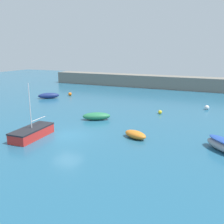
{
  "coord_description": "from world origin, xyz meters",
  "views": [
    {
      "loc": [
        12.74,
        -17.88,
        7.61
      ],
      "look_at": [
        1.2,
        7.32,
        0.69
      ],
      "focal_mm": 40.0,
      "sensor_mm": 36.0,
      "label": 1
    }
  ],
  "objects_px": {
    "dinghy_near_pier": "(135,135)",
    "open_tender_yellow": "(97,116)",
    "sailboat_twin_hulled": "(32,133)",
    "mooring_buoy_yellow": "(160,112)",
    "rowboat_blue_near": "(49,96)",
    "mooring_buoy_white": "(207,107)",
    "mooring_buoy_orange": "(70,94)"
  },
  "relations": [
    {
      "from": "dinghy_near_pier",
      "to": "open_tender_yellow",
      "type": "distance_m",
      "value": 7.14
    },
    {
      "from": "rowboat_blue_near",
      "to": "mooring_buoy_white",
      "type": "relative_size",
      "value": 5.58
    },
    {
      "from": "dinghy_near_pier",
      "to": "mooring_buoy_white",
      "type": "height_order",
      "value": "dinghy_near_pier"
    },
    {
      "from": "dinghy_near_pier",
      "to": "mooring_buoy_yellow",
      "type": "xyz_separation_m",
      "value": [
        -0.13,
        9.45,
        -0.11
      ]
    },
    {
      "from": "dinghy_near_pier",
      "to": "open_tender_yellow",
      "type": "bearing_deg",
      "value": 169.13
    },
    {
      "from": "dinghy_near_pier",
      "to": "open_tender_yellow",
      "type": "relative_size",
      "value": 0.75
    },
    {
      "from": "open_tender_yellow",
      "to": "mooring_buoy_white",
      "type": "distance_m",
      "value": 14.93
    },
    {
      "from": "sailboat_twin_hulled",
      "to": "rowboat_blue_near",
      "type": "bearing_deg",
      "value": -148.63
    },
    {
      "from": "sailboat_twin_hulled",
      "to": "open_tender_yellow",
      "type": "bearing_deg",
      "value": 159.38
    },
    {
      "from": "mooring_buoy_yellow",
      "to": "mooring_buoy_orange",
      "type": "bearing_deg",
      "value": 161.04
    },
    {
      "from": "rowboat_blue_near",
      "to": "mooring_buoy_white",
      "type": "xyz_separation_m",
      "value": [
        23.86,
        2.25,
        -0.15
      ]
    },
    {
      "from": "dinghy_near_pier",
      "to": "mooring_buoy_orange",
      "type": "height_order",
      "value": "dinghy_near_pier"
    },
    {
      "from": "dinghy_near_pier",
      "to": "mooring_buoy_white",
      "type": "xyz_separation_m",
      "value": [
        4.88,
        14.17,
        -0.05
      ]
    },
    {
      "from": "rowboat_blue_near",
      "to": "dinghy_near_pier",
      "type": "bearing_deg",
      "value": 106.49
    },
    {
      "from": "rowboat_blue_near",
      "to": "mooring_buoy_white",
      "type": "distance_m",
      "value": 23.96
    },
    {
      "from": "rowboat_blue_near",
      "to": "mooring_buoy_yellow",
      "type": "distance_m",
      "value": 19.0
    },
    {
      "from": "rowboat_blue_near",
      "to": "mooring_buoy_yellow",
      "type": "relative_size",
      "value": 7.04
    },
    {
      "from": "sailboat_twin_hulled",
      "to": "mooring_buoy_orange",
      "type": "xyz_separation_m",
      "value": [
        -8.74,
        18.96,
        -0.17
      ]
    },
    {
      "from": "mooring_buoy_yellow",
      "to": "mooring_buoy_white",
      "type": "distance_m",
      "value": 6.89
    },
    {
      "from": "dinghy_near_pier",
      "to": "mooring_buoy_orange",
      "type": "relative_size",
      "value": 4.24
    },
    {
      "from": "mooring_buoy_orange",
      "to": "open_tender_yellow",
      "type": "bearing_deg",
      "value": -45.5
    },
    {
      "from": "open_tender_yellow",
      "to": "mooring_buoy_orange",
      "type": "height_order",
      "value": "open_tender_yellow"
    },
    {
      "from": "mooring_buoy_orange",
      "to": "mooring_buoy_white",
      "type": "bearing_deg",
      "value": -2.91
    },
    {
      "from": "sailboat_twin_hulled",
      "to": "mooring_buoy_white",
      "type": "height_order",
      "value": "sailboat_twin_hulled"
    },
    {
      "from": "mooring_buoy_yellow",
      "to": "dinghy_near_pier",
      "type": "bearing_deg",
      "value": -89.19
    },
    {
      "from": "rowboat_blue_near",
      "to": "mooring_buoy_white",
      "type": "bearing_deg",
      "value": 144.01
    },
    {
      "from": "mooring_buoy_orange",
      "to": "mooring_buoy_yellow",
      "type": "height_order",
      "value": "mooring_buoy_orange"
    },
    {
      "from": "sailboat_twin_hulled",
      "to": "mooring_buoy_yellow",
      "type": "distance_m",
      "value": 15.51
    },
    {
      "from": "dinghy_near_pier",
      "to": "sailboat_twin_hulled",
      "type": "relative_size",
      "value": 0.51
    },
    {
      "from": "dinghy_near_pier",
      "to": "mooring_buoy_yellow",
      "type": "relative_size",
      "value": 5.35
    },
    {
      "from": "open_tender_yellow",
      "to": "mooring_buoy_orange",
      "type": "distance_m",
      "value": 15.96
    },
    {
      "from": "sailboat_twin_hulled",
      "to": "mooring_buoy_yellow",
      "type": "relative_size",
      "value": 10.48
    }
  ]
}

